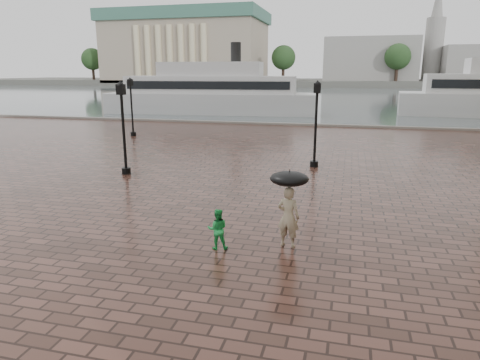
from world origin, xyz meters
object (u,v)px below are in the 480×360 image
Objects in this scene: adult_pedestrian at (288,217)px; ferry_near at (211,93)px; street_lamps at (183,117)px; child_pedestrian at (218,229)px.

adult_pedestrian is 0.07× the size of ferry_near.
ferry_near reaches higher than street_lamps.
child_pedestrian is 0.05× the size of ferry_near.
child_pedestrian is 41.56m from ferry_near.
street_lamps is at bearing -81.17° from child_pedestrian.
ferry_near is at bearing -88.25° from child_pedestrian.
adult_pedestrian is at bearing -56.76° from street_lamps.
adult_pedestrian is at bearing -177.32° from child_pedestrian.
adult_pedestrian is 2.07m from child_pedestrian.
street_lamps reaches higher than child_pedestrian.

